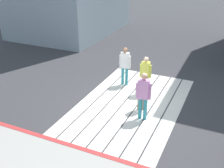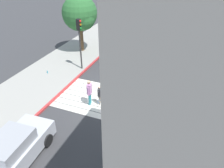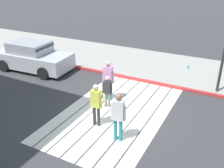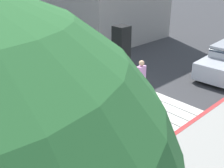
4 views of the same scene
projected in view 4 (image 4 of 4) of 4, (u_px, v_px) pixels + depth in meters
The scene contains 8 objects.
ground_plane at pixel (114, 100), 11.62m from camera, with size 120.00×120.00×0.00m, color #38383A.
crosswalk_stripes at pixel (114, 100), 11.62m from camera, with size 6.40×3.80×0.01m.
curb_painted at pixel (181, 131), 9.47m from camera, with size 0.16×40.00×0.13m, color #BC3333.
traffic_light_corner at pixel (120, 82), 5.91m from camera, with size 0.39×0.28×4.24m.
pedestrian_adult_lead at pixel (99, 71), 12.10m from camera, with size 0.24×0.48×1.63m.
pedestrian_adult_trailing at pixel (141, 78), 11.16m from camera, with size 0.28×0.52×1.79m.
pedestrian_adult_side at pixel (73, 73), 11.67m from camera, with size 0.29×0.50×1.74m.
pedestrian_child_with_racket at pixel (126, 82), 11.47m from camera, with size 0.33×0.42×1.37m.
Camera 4 is at (-7.34, 7.21, 5.45)m, focal length 44.61 mm.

